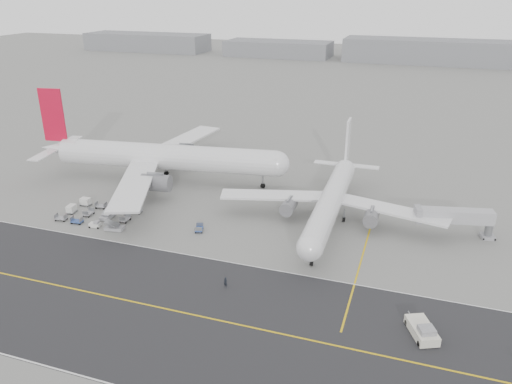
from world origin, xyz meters
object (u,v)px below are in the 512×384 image
(airliner_a, at_px, (161,157))
(airliner_b, at_px, (332,199))
(ground_crew_a, at_px, (226,282))
(pushback_tug, at_px, (422,330))
(jet_bridge, at_px, (455,217))

(airliner_a, distance_m, airliner_b, 44.61)
(ground_crew_a, bearing_deg, airliner_a, 143.86)
(airliner_a, bearing_deg, pushback_tug, -131.22)
(jet_bridge, xyz_separation_m, ground_crew_a, (-35.02, -30.51, -3.15))
(pushback_tug, bearing_deg, ground_crew_a, 150.93)
(ground_crew_a, bearing_deg, pushback_tug, 9.44)
(airliner_b, bearing_deg, airliner_a, 167.55)
(airliner_a, relative_size, pushback_tug, 8.26)
(jet_bridge, bearing_deg, airliner_b, 168.70)
(airliner_a, xyz_separation_m, airliner_b, (43.70, -8.79, -1.59))
(pushback_tug, bearing_deg, airliner_a, 122.18)
(pushback_tug, bearing_deg, airliner_b, 95.94)
(jet_bridge, bearing_deg, airliner_a, 160.39)
(jet_bridge, relative_size, ground_crew_a, 8.61)
(airliner_a, relative_size, airliner_b, 1.34)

